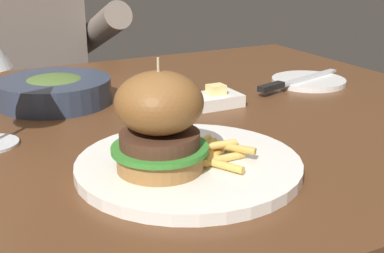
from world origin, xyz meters
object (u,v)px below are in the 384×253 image
at_px(burger_sandwich, 159,122).
at_px(butter_dish, 216,99).
at_px(diner_person, 17,112).
at_px(soup_bowl, 55,90).
at_px(table_knife, 293,81).
at_px(bread_plate, 308,81).
at_px(main_plate, 189,166).

xyz_separation_m(burger_sandwich, butter_dish, (0.20, 0.23, -0.06)).
bearing_deg(butter_dish, burger_sandwich, -131.68).
bearing_deg(diner_person, soup_bowl, -91.70).
bearing_deg(burger_sandwich, table_knife, 33.93).
bearing_deg(diner_person, bread_plate, -55.58).
bearing_deg(bread_plate, diner_person, 124.42).
relative_size(table_knife, soup_bowl, 1.20).
height_order(bread_plate, diner_person, diner_person).
xyz_separation_m(butter_dish, soup_bowl, (-0.23, 0.14, 0.01)).
bearing_deg(table_knife, butter_dish, -170.15).
height_order(butter_dish, diner_person, diner_person).
height_order(burger_sandwich, table_knife, burger_sandwich).
height_order(bread_plate, soup_bowl, soup_bowl).
xyz_separation_m(bread_plate, table_knife, (-0.05, -0.01, 0.01)).
relative_size(bread_plate, soup_bowl, 0.75).
bearing_deg(main_plate, bread_plate, 34.01).
distance_m(bread_plate, diner_person, 0.82).
distance_m(burger_sandwich, table_knife, 0.47).
height_order(main_plate, burger_sandwich, burger_sandwich).
bearing_deg(diner_person, table_knife, -59.16).
relative_size(bread_plate, butter_dish, 1.76).
bearing_deg(diner_person, burger_sandwich, -89.11).
distance_m(butter_dish, diner_person, 0.76).
xyz_separation_m(main_plate, table_knife, (0.35, 0.25, 0.01)).
height_order(burger_sandwich, butter_dish, burger_sandwich).
distance_m(bread_plate, soup_bowl, 0.48).
relative_size(butter_dish, diner_person, 0.07).
height_order(bread_plate, table_knife, table_knife).
relative_size(main_plate, butter_dish, 3.35).
height_order(main_plate, soup_bowl, soup_bowl).
relative_size(burger_sandwich, table_knife, 0.57).
relative_size(burger_sandwich, soup_bowl, 0.68).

